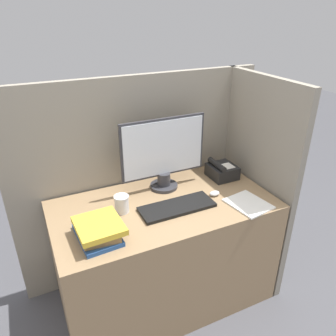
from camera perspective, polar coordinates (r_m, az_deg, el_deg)
The scene contains 11 objects.
ground_plane at distance 2.24m, azimuth 3.54°, elevation -26.86°, with size 12.00×12.00×0.00m, color #4C4C51.
cubicle_panel_rear at distance 2.27m, azimuth -4.69°, elevation -2.07°, with size 1.71×0.04×1.43m.
cubicle_panel_right at distance 2.32m, azimuth 14.77°, elevation -2.23°, with size 0.04×0.74×1.43m.
desk at distance 2.18m, azimuth -0.63°, elevation -14.48°, with size 1.31×0.68×0.74m.
monitor at distance 2.03m, azimuth -0.79°, elevation 2.28°, with size 0.55×0.18×0.46m.
keyboard at distance 1.91m, azimuth 1.60°, elevation -6.79°, with size 0.44×0.17×0.02m.
mouse at distance 2.05m, azimuth 8.11°, elevation -4.40°, with size 0.07×0.05×0.03m.
coffee_cup at distance 1.88m, azimuth -8.06°, elevation -6.22°, with size 0.08×0.08×0.10m.
book_stack at distance 1.71m, azimuth -12.00°, elevation -10.40°, with size 0.23×0.29×0.09m.
desk_telephone at distance 2.26m, azimuth 9.35°, elevation -0.47°, with size 0.17×0.18×0.12m.
paper_pile at distance 2.01m, azimuth 13.82°, elevation -6.07°, with size 0.24×0.27×0.01m.
Camera 1 is at (-0.68, -1.16, 1.79)m, focal length 35.00 mm.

